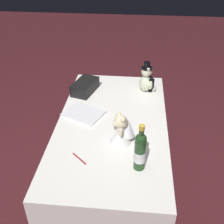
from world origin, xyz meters
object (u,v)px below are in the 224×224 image
object	(u,v)px
teddy_bear_groom	(147,80)
signing_pen	(80,159)
champagne_bottle	(140,151)
gift_case_black	(85,87)
guestbook	(84,113)
teddy_bear_bride	(122,130)

from	to	relation	value
teddy_bear_groom	signing_pen	bearing A→B (deg)	-24.64
champagne_bottle	gift_case_black	distance (m)	1.05
signing_pen	guestbook	bearing A→B (deg)	-172.56
gift_case_black	guestbook	world-z (taller)	gift_case_black
teddy_bear_groom	guestbook	world-z (taller)	teddy_bear_groom
champagne_bottle	signing_pen	size ratio (longest dim) A/B	2.91
teddy_bear_groom	signing_pen	world-z (taller)	teddy_bear_groom
teddy_bear_groom	champagne_bottle	distance (m)	0.99
signing_pen	gift_case_black	size ratio (longest dim) A/B	0.36
signing_pen	gift_case_black	bearing A→B (deg)	-172.37
teddy_bear_groom	guestbook	size ratio (longest dim) A/B	0.95
teddy_bear_groom	teddy_bear_bride	bearing A→B (deg)	-12.98
teddy_bear_bride	guestbook	distance (m)	0.46
guestbook	teddy_bear_bride	bearing A→B (deg)	72.21
teddy_bear_groom	gift_case_black	distance (m)	0.56
teddy_bear_groom	guestbook	bearing A→B (deg)	-49.02
teddy_bear_groom	gift_case_black	size ratio (longest dim) A/B	0.90
champagne_bottle	teddy_bear_groom	bearing A→B (deg)	177.13
guestbook	signing_pen	bearing A→B (deg)	32.46
teddy_bear_groom	champagne_bottle	bearing A→B (deg)	-2.87
gift_case_black	teddy_bear_groom	bearing A→B (deg)	97.36
signing_pen	guestbook	size ratio (longest dim) A/B	0.38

